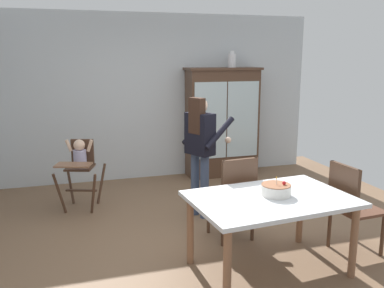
{
  "coord_description": "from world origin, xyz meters",
  "views": [
    {
      "loc": [
        -1.48,
        -4.14,
        2.04
      ],
      "look_at": [
        0.0,
        0.7,
        0.95
      ],
      "focal_mm": 38.85,
      "sensor_mm": 36.0,
      "label": 1
    }
  ],
  "objects_px": {
    "dining_table": "(271,206)",
    "dining_chair_right_end": "(350,202)",
    "china_cabinet": "(222,122)",
    "birthday_cake": "(276,190)",
    "dining_chair_far_side": "(235,193)",
    "adult_person": "(200,142)",
    "ceramic_vase": "(232,60)",
    "high_chair_with_toddler": "(80,161)"
  },
  "relations": [
    {
      "from": "china_cabinet",
      "to": "dining_chair_right_end",
      "type": "relative_size",
      "value": 1.91
    },
    {
      "from": "ceramic_vase",
      "to": "dining_table",
      "type": "height_order",
      "value": "ceramic_vase"
    },
    {
      "from": "dining_chair_right_end",
      "to": "birthday_cake",
      "type": "bearing_deg",
      "value": 89.49
    },
    {
      "from": "china_cabinet",
      "to": "dining_table",
      "type": "relative_size",
      "value": 1.18
    },
    {
      "from": "ceramic_vase",
      "to": "dining_chair_far_side",
      "type": "height_order",
      "value": "ceramic_vase"
    },
    {
      "from": "dining_table",
      "to": "birthday_cake",
      "type": "distance_m",
      "value": 0.16
    },
    {
      "from": "birthday_cake",
      "to": "dining_chair_right_end",
      "type": "relative_size",
      "value": 0.29
    },
    {
      "from": "china_cabinet",
      "to": "birthday_cake",
      "type": "relative_size",
      "value": 6.55
    },
    {
      "from": "china_cabinet",
      "to": "ceramic_vase",
      "type": "distance_m",
      "value": 1.04
    },
    {
      "from": "birthday_cake",
      "to": "dining_chair_far_side",
      "type": "bearing_deg",
      "value": 100.53
    },
    {
      "from": "adult_person",
      "to": "dining_chair_right_end",
      "type": "relative_size",
      "value": 1.59
    },
    {
      "from": "ceramic_vase",
      "to": "dining_table",
      "type": "bearing_deg",
      "value": -105.7
    },
    {
      "from": "adult_person",
      "to": "birthday_cake",
      "type": "relative_size",
      "value": 5.47
    },
    {
      "from": "adult_person",
      "to": "dining_chair_far_side",
      "type": "distance_m",
      "value": 0.91
    },
    {
      "from": "china_cabinet",
      "to": "dining_chair_far_side",
      "type": "relative_size",
      "value": 1.91
    },
    {
      "from": "china_cabinet",
      "to": "birthday_cake",
      "type": "xyz_separation_m",
      "value": [
        -0.68,
        -3.17,
        -0.13
      ]
    },
    {
      "from": "dining_table",
      "to": "dining_chair_right_end",
      "type": "xyz_separation_m",
      "value": [
        0.96,
        0.08,
        -0.09
      ]
    },
    {
      "from": "dining_chair_far_side",
      "to": "china_cabinet",
      "type": "bearing_deg",
      "value": -113.3
    },
    {
      "from": "birthday_cake",
      "to": "dining_table",
      "type": "bearing_deg",
      "value": -155.49
    },
    {
      "from": "high_chair_with_toddler",
      "to": "dining_table",
      "type": "height_order",
      "value": "high_chair_with_toddler"
    },
    {
      "from": "dining_chair_far_side",
      "to": "dining_chair_right_end",
      "type": "xyz_separation_m",
      "value": [
        1.02,
        -0.63,
        0.0
      ]
    },
    {
      "from": "dining_chair_right_end",
      "to": "ceramic_vase",
      "type": "bearing_deg",
      "value": -2.92
    },
    {
      "from": "ceramic_vase",
      "to": "adult_person",
      "type": "bearing_deg",
      "value": -123.01
    },
    {
      "from": "ceramic_vase",
      "to": "birthday_cake",
      "type": "relative_size",
      "value": 0.96
    },
    {
      "from": "dining_table",
      "to": "birthday_cake",
      "type": "relative_size",
      "value": 5.57
    },
    {
      "from": "dining_chair_right_end",
      "to": "china_cabinet",
      "type": "bearing_deg",
      "value": -0.02
    },
    {
      "from": "high_chair_with_toddler",
      "to": "dining_table",
      "type": "relative_size",
      "value": 0.61
    },
    {
      "from": "ceramic_vase",
      "to": "dining_chair_far_side",
      "type": "bearing_deg",
      "value": -111.08
    },
    {
      "from": "adult_person",
      "to": "dining_table",
      "type": "xyz_separation_m",
      "value": [
        0.2,
        -1.51,
        -0.32
      ]
    },
    {
      "from": "china_cabinet",
      "to": "dining_chair_right_end",
      "type": "height_order",
      "value": "china_cabinet"
    },
    {
      "from": "china_cabinet",
      "to": "high_chair_with_toddler",
      "type": "xyz_separation_m",
      "value": [
        -2.39,
        -0.96,
        -0.27
      ]
    },
    {
      "from": "dining_table",
      "to": "china_cabinet",
      "type": "bearing_deg",
      "value": 76.94
    },
    {
      "from": "ceramic_vase",
      "to": "dining_table",
      "type": "relative_size",
      "value": 0.17
    },
    {
      "from": "china_cabinet",
      "to": "dining_chair_far_side",
      "type": "bearing_deg",
      "value": -107.87
    },
    {
      "from": "china_cabinet",
      "to": "high_chair_with_toddler",
      "type": "bearing_deg",
      "value": -158.02
    },
    {
      "from": "high_chair_with_toddler",
      "to": "dining_chair_far_side",
      "type": "relative_size",
      "value": 0.99
    },
    {
      "from": "dining_chair_far_side",
      "to": "high_chair_with_toddler",
      "type": "bearing_deg",
      "value": -49.24
    },
    {
      "from": "dining_table",
      "to": "dining_chair_far_side",
      "type": "bearing_deg",
      "value": 94.82
    },
    {
      "from": "high_chair_with_toddler",
      "to": "dining_chair_far_side",
      "type": "distance_m",
      "value": 2.2
    },
    {
      "from": "dining_chair_far_side",
      "to": "dining_chair_right_end",
      "type": "relative_size",
      "value": 1.0
    },
    {
      "from": "dining_table",
      "to": "dining_chair_right_end",
      "type": "relative_size",
      "value": 1.63
    },
    {
      "from": "ceramic_vase",
      "to": "high_chair_with_toddler",
      "type": "bearing_deg",
      "value": -159.19
    }
  ]
}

